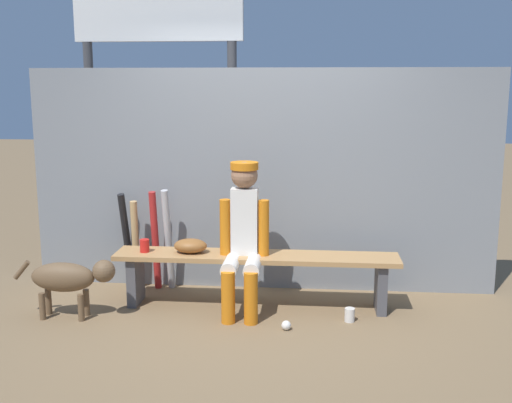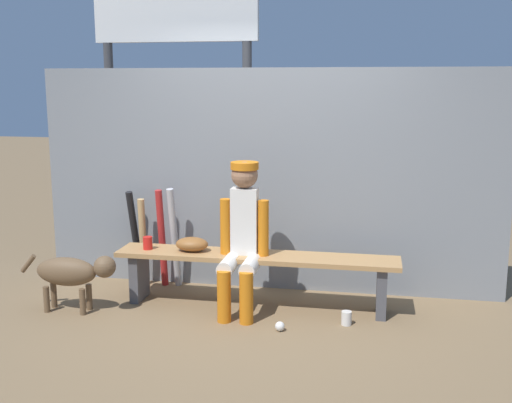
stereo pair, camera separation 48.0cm
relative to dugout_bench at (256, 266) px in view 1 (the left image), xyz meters
name	(u,v)px [view 1 (the left image)]	position (x,y,z in m)	size (l,w,h in m)	color
ground_plane	(256,306)	(0.00, 0.00, -0.36)	(30.00, 30.00, 0.00)	brown
chainlink_fence	(261,181)	(0.00, 0.52, 0.64)	(4.21, 0.03, 2.00)	gray
dugout_bench	(256,266)	(0.00, 0.00, 0.00)	(2.38, 0.36, 0.46)	#AD7F4C
player_seated	(243,233)	(-0.10, -0.11, 0.31)	(0.41, 0.55, 1.24)	silver
baseball_glove	(190,246)	(-0.56, 0.00, 0.16)	(0.28, 0.20, 0.12)	brown
bat_aluminum_silver	(168,240)	(-0.83, 0.36, 0.11)	(0.06, 0.06, 0.94)	#B7B7BC
bat_aluminum_red	(155,241)	(-0.95, 0.37, 0.10)	(0.06, 0.06, 0.92)	#B22323
bat_wood_tan	(136,245)	(-1.14, 0.37, 0.06)	(0.06, 0.06, 0.83)	tan
bat_aluminum_black	(127,240)	(-1.24, 0.43, 0.09)	(0.06, 0.06, 0.90)	black
baseball	(286,325)	(0.28, -0.48, -0.32)	(0.07, 0.07, 0.07)	white
cup_on_ground	(350,315)	(0.77, -0.27, -0.30)	(0.08, 0.08, 0.11)	silver
cup_on_bench	(145,246)	(-0.95, -0.01, 0.16)	(0.08, 0.08, 0.11)	red
scoreboard	(165,42)	(-1.11, 1.60, 1.93)	(2.06, 0.27, 3.30)	#3F3F42
dog	(70,278)	(-1.46, -0.39, -0.02)	(0.84, 0.20, 0.49)	brown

